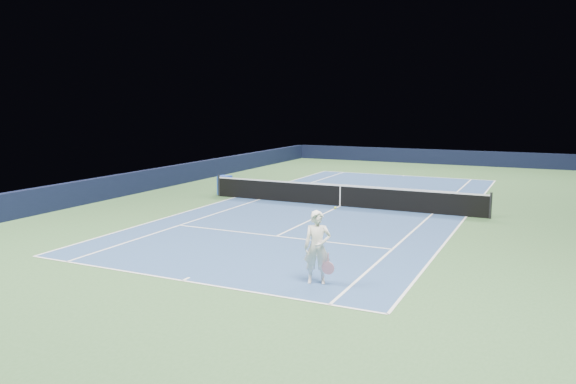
% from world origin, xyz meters
% --- Properties ---
extents(ground, '(40.00, 40.00, 0.00)m').
position_xyz_m(ground, '(0.00, 0.00, 0.00)').
color(ground, '#355B31').
rests_on(ground, ground).
extents(wall_far, '(22.00, 0.35, 1.10)m').
position_xyz_m(wall_far, '(0.00, 19.82, 0.55)').
color(wall_far, black).
rests_on(wall_far, ground).
extents(wall_left, '(0.35, 40.00, 1.10)m').
position_xyz_m(wall_left, '(-10.82, 0.00, 0.55)').
color(wall_left, black).
rests_on(wall_left, ground).
extents(court_surface, '(10.97, 23.77, 0.01)m').
position_xyz_m(court_surface, '(0.00, 0.00, 0.00)').
color(court_surface, navy).
rests_on(court_surface, ground).
extents(baseline_far, '(10.97, 0.08, 0.00)m').
position_xyz_m(baseline_far, '(0.00, 11.88, 0.01)').
color(baseline_far, white).
rests_on(baseline_far, ground).
extents(baseline_near, '(10.97, 0.08, 0.00)m').
position_xyz_m(baseline_near, '(0.00, -11.88, 0.01)').
color(baseline_near, white).
rests_on(baseline_near, ground).
extents(sideline_doubles_right, '(0.08, 23.77, 0.00)m').
position_xyz_m(sideline_doubles_right, '(5.49, 0.00, 0.01)').
color(sideline_doubles_right, white).
rests_on(sideline_doubles_right, ground).
extents(sideline_doubles_left, '(0.08, 23.77, 0.00)m').
position_xyz_m(sideline_doubles_left, '(-5.49, 0.00, 0.01)').
color(sideline_doubles_left, white).
rests_on(sideline_doubles_left, ground).
extents(sideline_singles_right, '(0.08, 23.77, 0.00)m').
position_xyz_m(sideline_singles_right, '(4.12, 0.00, 0.01)').
color(sideline_singles_right, white).
rests_on(sideline_singles_right, ground).
extents(sideline_singles_left, '(0.08, 23.77, 0.00)m').
position_xyz_m(sideline_singles_left, '(-4.12, 0.00, 0.01)').
color(sideline_singles_left, white).
rests_on(sideline_singles_left, ground).
extents(service_line_far, '(8.23, 0.08, 0.00)m').
position_xyz_m(service_line_far, '(0.00, 6.40, 0.01)').
color(service_line_far, white).
rests_on(service_line_far, ground).
extents(service_line_near, '(8.23, 0.08, 0.00)m').
position_xyz_m(service_line_near, '(0.00, -6.40, 0.01)').
color(service_line_near, white).
rests_on(service_line_near, ground).
extents(center_service_line, '(0.08, 12.80, 0.00)m').
position_xyz_m(center_service_line, '(0.00, 0.00, 0.01)').
color(center_service_line, white).
rests_on(center_service_line, ground).
extents(center_mark_far, '(0.08, 0.30, 0.00)m').
position_xyz_m(center_mark_far, '(0.00, 11.73, 0.01)').
color(center_mark_far, white).
rests_on(center_mark_far, ground).
extents(center_mark_near, '(0.08, 0.30, 0.00)m').
position_xyz_m(center_mark_near, '(0.00, -11.73, 0.01)').
color(center_mark_near, white).
rests_on(center_mark_near, ground).
extents(tennis_net, '(12.90, 0.10, 1.07)m').
position_xyz_m(tennis_net, '(0.00, 0.00, 0.50)').
color(tennis_net, black).
rests_on(tennis_net, ground).
extents(sponsor_cube, '(0.62, 0.56, 0.97)m').
position_xyz_m(sponsor_cube, '(-6.40, 0.53, 0.48)').
color(sponsor_cube, blue).
rests_on(sponsor_cube, ground).
extents(tennis_player, '(0.89, 1.37, 1.89)m').
position_xyz_m(tennis_player, '(3.25, -10.54, 0.95)').
color(tennis_player, white).
rests_on(tennis_player, ground).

